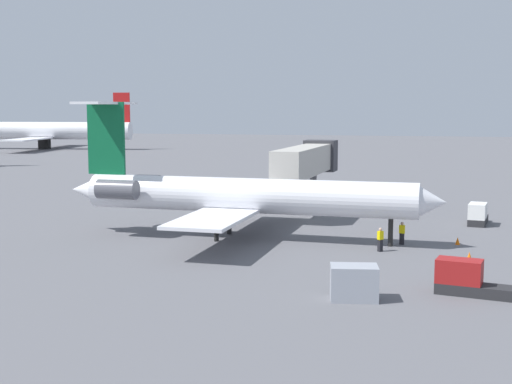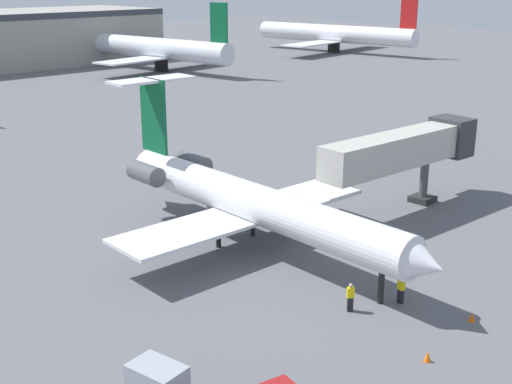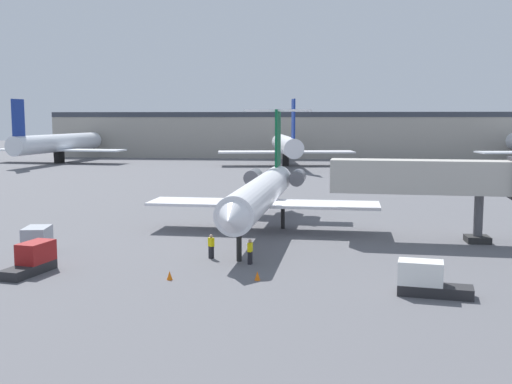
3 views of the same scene
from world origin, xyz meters
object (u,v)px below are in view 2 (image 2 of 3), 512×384
at_px(jet_bridge, 409,149).
at_px(traffic_cone_near, 428,356).
at_px(regional_jet, 245,198).
at_px(cargo_container_uld, 158,384).
at_px(ground_crew_loader, 350,297).
at_px(traffic_cone_far, 472,317).
at_px(ground_crew_marshaller, 401,289).
at_px(parked_airliner_east_end, 335,34).
at_px(parked_airliner_east_mid, 161,49).

height_order(jet_bridge, traffic_cone_near, jet_bridge).
distance_m(regional_jet, cargo_container_uld, 18.84).
bearing_deg(ground_crew_loader, jet_bridge, 24.51).
bearing_deg(regional_jet, traffic_cone_far, -85.64).
xyz_separation_m(ground_crew_marshaller, ground_crew_loader, (-2.87, 1.42, 0.00)).
height_order(traffic_cone_far, parked_airliner_east_end, parked_airliner_east_end).
bearing_deg(traffic_cone_far, parked_airliner_east_mid, 62.22).
bearing_deg(regional_jet, parked_airliner_east_end, 36.40).
xyz_separation_m(regional_jet, traffic_cone_far, (1.27, -16.62, -3.20)).
xyz_separation_m(ground_crew_loader, cargo_container_uld, (-12.89, 0.65, 0.06)).
bearing_deg(regional_jet, ground_crew_loader, -102.72).
distance_m(ground_crew_loader, parked_airliner_east_mid, 102.73).
bearing_deg(parked_airliner_east_mid, regional_jet, -123.32).
xyz_separation_m(ground_crew_loader, traffic_cone_far, (3.79, -5.44, -0.58)).
height_order(regional_jet, parked_airliner_east_end, parked_airliner_east_end).
relative_size(jet_bridge, cargo_container_uld, 6.03).
relative_size(regional_jet, parked_airliner_east_mid, 0.86).
bearing_deg(parked_airliner_east_end, parked_airliner_east_mid, 177.87).
bearing_deg(ground_crew_marshaller, parked_airliner_east_mid, 60.71).
xyz_separation_m(regional_jet, ground_crew_marshaller, (0.35, -12.59, -2.62)).
relative_size(parked_airliner_east_mid, parked_airliner_east_end, 0.81).
distance_m(regional_jet, jet_bridge, 15.24).
height_order(ground_crew_loader, parked_airliner_east_mid, parked_airliner_east_mid).
height_order(ground_crew_marshaller, parked_airliner_east_mid, parked_airliner_east_mid).
bearing_deg(ground_crew_loader, regional_jet, 77.28).
bearing_deg(parked_airliner_east_mid, jet_bridge, -114.01).
bearing_deg(cargo_container_uld, traffic_cone_far, -20.07).
distance_m(regional_jet, traffic_cone_near, 17.85).
distance_m(regional_jet, parked_airliner_east_mid, 91.87).
bearing_deg(parked_airliner_east_end, traffic_cone_far, -137.63).
xyz_separation_m(regional_jet, cargo_container_uld, (-15.41, -10.52, -2.55)).
xyz_separation_m(ground_crew_marshaller, parked_airliner_east_mid, (50.12, 89.36, 3.47)).
distance_m(jet_bridge, traffic_cone_far, 19.59).
xyz_separation_m(traffic_cone_near, parked_airliner_east_mid, (54.45, 93.87, 4.05)).
relative_size(cargo_container_uld, parked_airliner_east_mid, 0.08).
distance_m(regional_jet, ground_crew_loader, 11.75).
bearing_deg(ground_crew_marshaller, cargo_container_uld, 172.51).
bearing_deg(traffic_cone_near, regional_jet, 76.89).
distance_m(ground_crew_loader, traffic_cone_far, 6.66).
xyz_separation_m(traffic_cone_near, traffic_cone_far, (5.25, 0.49, 0.00)).
relative_size(cargo_container_uld, traffic_cone_far, 4.90).
xyz_separation_m(cargo_container_uld, parked_airliner_east_mid, (65.88, 87.29, 3.40)).
relative_size(regional_jet, ground_crew_loader, 17.68).
bearing_deg(traffic_cone_far, ground_crew_marshaller, 102.83).
bearing_deg(ground_crew_marshaller, traffic_cone_far, -77.17).
xyz_separation_m(jet_bridge, parked_airliner_east_mid, (35.66, 80.04, -0.66)).
height_order(ground_crew_loader, parked_airliner_east_end, parked_airliner_east_end).
distance_m(regional_jet, parked_airliner_east_end, 126.16).
xyz_separation_m(traffic_cone_far, parked_airliner_east_mid, (49.20, 93.38, 4.05)).
height_order(ground_crew_marshaller, ground_crew_loader, same).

